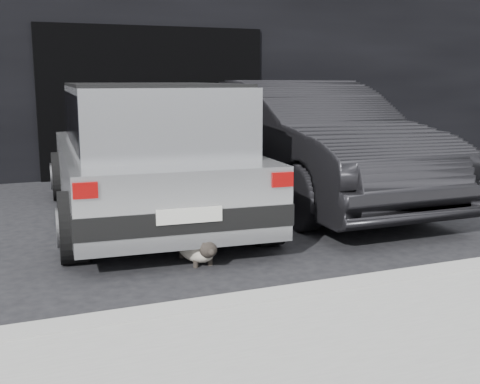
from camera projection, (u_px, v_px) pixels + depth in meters
name	position (u px, v px, depth m)	size (l,w,h in m)	color
ground	(160.00, 231.00, 6.84)	(80.00, 80.00, 0.00)	black
building_facade	(129.00, 39.00, 12.20)	(34.00, 4.00, 5.00)	black
garage_opening	(155.00, 102.00, 10.60)	(4.00, 0.10, 2.60)	black
curb	(364.00, 287.00, 4.84)	(18.00, 0.25, 0.12)	gray
sidewalk	(472.00, 348.00, 3.75)	(18.00, 2.20, 0.11)	gray
silver_hatchback	(148.00, 147.00, 7.19)	(2.48, 4.62, 1.65)	#ABADB0
second_car	(304.00, 142.00, 8.32)	(1.78, 5.11, 1.68)	black
cat_siamese	(198.00, 249.00, 5.63)	(0.34, 0.86, 0.30)	beige
cat_white	(113.00, 226.00, 6.25)	(0.73, 0.58, 0.40)	silver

